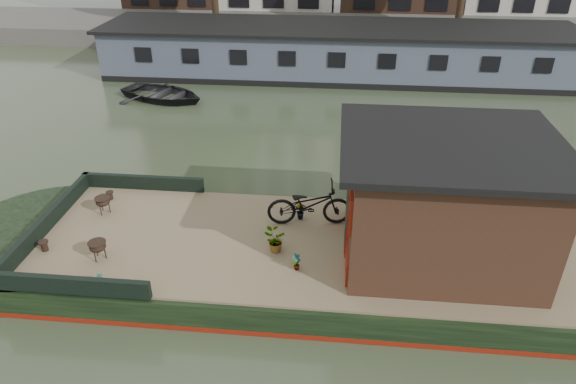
# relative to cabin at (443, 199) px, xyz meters

# --- Properties ---
(ground) EXTENTS (120.00, 120.00, 0.00)m
(ground) POSITION_rel_cabin_xyz_m (-2.19, 0.00, -1.88)
(ground) COLOR #2C3622
(ground) RESTS_ON ground
(houseboat_hull) EXTENTS (14.01, 4.02, 0.60)m
(houseboat_hull) POSITION_rel_cabin_xyz_m (-3.52, 0.00, -1.60)
(houseboat_hull) COLOR black
(houseboat_hull) RESTS_ON ground
(houseboat_deck) EXTENTS (11.80, 3.80, 0.05)m
(houseboat_deck) POSITION_rel_cabin_xyz_m (-2.19, 0.00, -1.25)
(houseboat_deck) COLOR #78664A
(houseboat_deck) RESTS_ON houseboat_hull
(bow_bulwark) EXTENTS (3.00, 4.00, 0.35)m
(bow_bulwark) POSITION_rel_cabin_xyz_m (-7.25, 0.00, -1.05)
(bow_bulwark) COLOR black
(bow_bulwark) RESTS_ON houseboat_deck
(cabin) EXTENTS (4.00, 3.50, 2.42)m
(cabin) POSITION_rel_cabin_xyz_m (0.00, 0.00, 0.00)
(cabin) COLOR #341F14
(cabin) RESTS_ON houseboat_deck
(bicycle) EXTENTS (1.88, 0.86, 0.95)m
(bicycle) POSITION_rel_cabin_xyz_m (-2.57, 0.79, -0.75)
(bicycle) COLOR black
(bicycle) RESTS_ON houseboat_deck
(potted_plant_a) EXTENTS (0.22, 0.23, 0.37)m
(potted_plant_a) POSITION_rel_cabin_xyz_m (-2.70, -0.86, -1.04)
(potted_plant_a) COLOR brown
(potted_plant_a) RESTS_ON houseboat_deck
(potted_plant_b) EXTENTS (0.25, 0.25, 0.36)m
(potted_plant_b) POSITION_rel_cabin_xyz_m (-2.78, 0.97, -1.05)
(potted_plant_b) COLOR brown
(potted_plant_b) RESTS_ON houseboat_deck
(potted_plant_c) EXTENTS (0.45, 0.40, 0.48)m
(potted_plant_c) POSITION_rel_cabin_xyz_m (-3.19, -0.30, -0.99)
(potted_plant_c) COLOR #A84730
(potted_plant_c) RESTS_ON houseboat_deck
(potted_plant_e) EXTENTS (0.14, 0.17, 0.29)m
(potted_plant_e) POSITION_rel_cabin_xyz_m (-6.20, -1.70, -1.08)
(potted_plant_e) COLOR #9A422D
(potted_plant_e) RESTS_ON houseboat_deck
(brazier_front) EXTENTS (0.40, 0.40, 0.40)m
(brazier_front) POSITION_rel_cabin_xyz_m (-6.57, -0.90, -1.03)
(brazier_front) COLOR black
(brazier_front) RESTS_ON houseboat_deck
(brazier_rear) EXTENTS (0.42, 0.42, 0.39)m
(brazier_rear) POSITION_rel_cabin_xyz_m (-7.17, 0.75, -1.03)
(brazier_rear) COLOR black
(brazier_rear) RESTS_ON houseboat_deck
(bollard_port) EXTENTS (0.18, 0.18, 0.20)m
(bollard_port) POSITION_rel_cabin_xyz_m (-7.29, 1.35, -1.13)
(bollard_port) COLOR black
(bollard_port) RESTS_ON houseboat_deck
(bollard_stbd) EXTENTS (0.19, 0.19, 0.22)m
(bollard_stbd) POSITION_rel_cabin_xyz_m (-7.79, -0.75, -1.12)
(bollard_stbd) COLOR black
(bollard_stbd) RESTS_ON houseboat_deck
(dinghy) EXTENTS (4.11, 3.53, 0.72)m
(dinghy) POSITION_rel_cabin_xyz_m (-8.84, 10.02, -1.52)
(dinghy) COLOR black
(dinghy) RESTS_ON ground
(far_houseboat) EXTENTS (20.40, 4.40, 2.11)m
(far_houseboat) POSITION_rel_cabin_xyz_m (-2.19, 14.00, -0.91)
(far_houseboat) COLOR #454F5D
(far_houseboat) RESTS_ON ground
(quay) EXTENTS (60.00, 6.00, 0.90)m
(quay) POSITION_rel_cabin_xyz_m (-2.19, 20.50, -1.43)
(quay) COLOR #47443F
(quay) RESTS_ON ground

